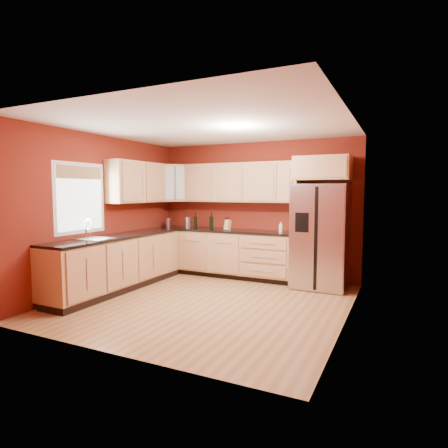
{
  "coord_description": "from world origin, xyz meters",
  "views": [
    {
      "loc": [
        2.62,
        -4.83,
        1.66
      ],
      "look_at": [
        -0.14,
        0.9,
        1.1
      ],
      "focal_mm": 30.0,
      "sensor_mm": 36.0,
      "label": 1
    }
  ],
  "objects_px": {
    "knife_block": "(228,225)",
    "wine_bottle_a": "(196,220)",
    "soap_dispenser": "(281,227)",
    "canister_left": "(168,223)",
    "refrigerator": "(320,236)"
  },
  "relations": [
    {
      "from": "knife_block",
      "to": "wine_bottle_a",
      "type": "bearing_deg",
      "value": -168.32
    },
    {
      "from": "soap_dispenser",
      "to": "wine_bottle_a",
      "type": "bearing_deg",
      "value": -179.42
    },
    {
      "from": "canister_left",
      "to": "knife_block",
      "type": "distance_m",
      "value": 1.38
    },
    {
      "from": "canister_left",
      "to": "soap_dispenser",
      "type": "height_order",
      "value": "soap_dispenser"
    },
    {
      "from": "refrigerator",
      "to": "wine_bottle_a",
      "type": "relative_size",
      "value": 5.63
    },
    {
      "from": "soap_dispenser",
      "to": "knife_block",
      "type": "bearing_deg",
      "value": -176.25
    },
    {
      "from": "refrigerator",
      "to": "wine_bottle_a",
      "type": "bearing_deg",
      "value": 178.81
    },
    {
      "from": "refrigerator",
      "to": "canister_left",
      "type": "relative_size",
      "value": 10.09
    },
    {
      "from": "refrigerator",
      "to": "knife_block",
      "type": "height_order",
      "value": "refrigerator"
    },
    {
      "from": "refrigerator",
      "to": "knife_block",
      "type": "bearing_deg",
      "value": 179.93
    },
    {
      "from": "refrigerator",
      "to": "knife_block",
      "type": "relative_size",
      "value": 9.09
    },
    {
      "from": "knife_block",
      "to": "soap_dispenser",
      "type": "distance_m",
      "value": 1.03
    },
    {
      "from": "refrigerator",
      "to": "wine_bottle_a",
      "type": "xyz_separation_m",
      "value": [
        -2.5,
        0.05,
        0.19
      ]
    },
    {
      "from": "wine_bottle_a",
      "to": "knife_block",
      "type": "height_order",
      "value": "wine_bottle_a"
    },
    {
      "from": "refrigerator",
      "to": "wine_bottle_a",
      "type": "height_order",
      "value": "refrigerator"
    }
  ]
}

